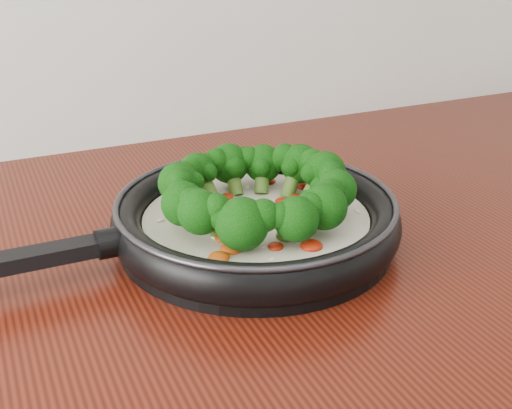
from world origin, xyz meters
name	(u,v)px	position (x,y,z in m)	size (l,w,h in m)	color
skillet	(254,214)	(-0.05, 1.07, 0.94)	(0.54, 0.35, 0.10)	black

